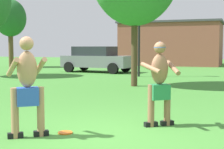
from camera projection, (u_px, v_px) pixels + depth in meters
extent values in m
plane|color=#428433|center=(106.00, 136.00, 5.92)|extent=(80.00, 80.00, 0.00)
cube|color=black|center=(167.00, 123.00, 6.72)|extent=(0.27, 0.25, 0.09)
cylinder|color=#936647|center=(167.00, 105.00, 6.69)|extent=(0.13, 0.13, 0.82)
cube|color=black|center=(151.00, 124.00, 6.61)|extent=(0.27, 0.25, 0.09)
cylinder|color=#936647|center=(151.00, 106.00, 6.58)|extent=(0.13, 0.13, 0.82)
cube|color=#28844C|center=(159.00, 92.00, 6.62)|extent=(0.44, 0.42, 0.30)
ellipsoid|color=#936647|center=(160.00, 69.00, 6.58)|extent=(0.41, 0.40, 0.59)
cylinder|color=#936647|center=(173.00, 68.00, 6.56)|extent=(0.38, 0.52, 0.27)
cylinder|color=#936647|center=(151.00, 68.00, 6.41)|extent=(0.50, 0.43, 0.21)
sphere|color=#936647|center=(160.00, 48.00, 6.55)|extent=(0.23, 0.23, 0.23)
cone|color=#194CA5|center=(160.00, 44.00, 6.54)|extent=(0.34, 0.34, 0.12)
cube|color=black|center=(15.00, 135.00, 5.77)|extent=(0.27, 0.25, 0.09)
cylinder|color=tan|center=(15.00, 113.00, 5.74)|extent=(0.13, 0.13, 0.86)
cube|color=black|center=(41.00, 133.00, 5.91)|extent=(0.27, 0.25, 0.09)
cylinder|color=tan|center=(41.00, 111.00, 5.88)|extent=(0.13, 0.13, 0.86)
cube|color=blue|center=(28.00, 96.00, 5.79)|extent=(0.43, 0.41, 0.31)
ellipsoid|color=tan|center=(27.00, 69.00, 5.75)|extent=(0.40, 0.39, 0.62)
cylinder|color=tan|center=(13.00, 67.00, 5.77)|extent=(0.50, 0.42, 0.36)
cylinder|color=tan|center=(40.00, 67.00, 5.92)|extent=(0.49, 0.42, 0.36)
sphere|color=tan|center=(27.00, 43.00, 5.72)|extent=(0.24, 0.24, 0.24)
cylinder|color=orange|center=(65.00, 133.00, 6.09)|extent=(0.26, 0.26, 0.03)
cube|color=slate|center=(98.00, 61.00, 20.95)|extent=(4.45, 2.19, 0.70)
cube|color=#282D33|center=(95.00, 51.00, 20.99)|extent=(2.55, 1.80, 0.56)
cylinder|color=black|center=(126.00, 67.00, 21.12)|extent=(0.66, 0.28, 0.64)
cylinder|color=black|center=(113.00, 68.00, 19.51)|extent=(0.66, 0.28, 0.64)
cylinder|color=black|center=(84.00, 66.00, 22.45)|extent=(0.66, 0.28, 0.64)
cylinder|color=black|center=(69.00, 67.00, 20.84)|extent=(0.66, 0.28, 0.64)
cylinder|color=black|center=(139.00, 33.00, 17.66)|extent=(0.12, 0.12, 4.51)
cube|color=brown|center=(172.00, 45.00, 29.78)|extent=(8.22, 5.47, 3.54)
cube|color=#3F3F44|center=(172.00, 23.00, 29.64)|extent=(8.55, 5.69, 0.16)
cylinder|color=#4C3823|center=(134.00, 48.00, 13.34)|extent=(0.25, 0.25, 3.03)
cylinder|color=brown|center=(11.00, 49.00, 26.09)|extent=(0.37, 0.37, 2.77)
ellipsoid|color=#236028|center=(10.00, 18.00, 25.90)|extent=(2.41, 2.41, 2.84)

